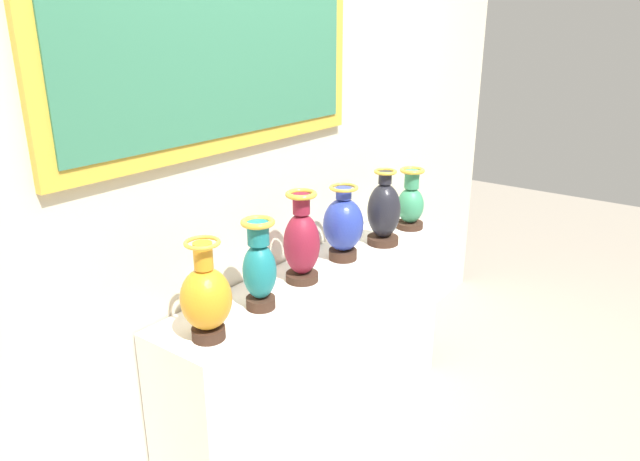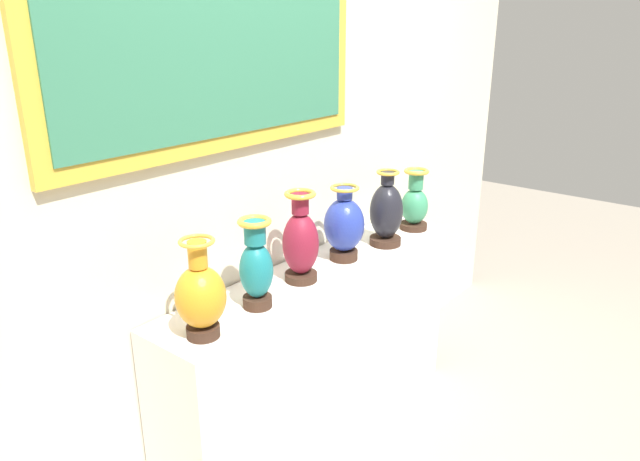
{
  "view_description": "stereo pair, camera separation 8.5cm",
  "coord_description": "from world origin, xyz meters",
  "px_view_note": "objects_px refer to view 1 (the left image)",
  "views": [
    {
      "loc": [
        -1.93,
        -1.45,
        1.94
      ],
      "look_at": [
        0.0,
        0.0,
        1.07
      ],
      "focal_mm": 33.2,
      "sensor_mm": 36.0,
      "label": 1
    },
    {
      "loc": [
        -1.88,
        -1.52,
        1.94
      ],
      "look_at": [
        0.0,
        0.0,
        1.07
      ],
      "focal_mm": 33.2,
      "sensor_mm": 36.0,
      "label": 2
    }
  ],
  "objects_px": {
    "vase_teal": "(259,267)",
    "vase_amber": "(206,298)",
    "vase_burgundy": "(302,242)",
    "vase_cobalt": "(343,225)",
    "vase_onyx": "(384,212)",
    "vase_jade": "(411,203)"
  },
  "relations": [
    {
      "from": "vase_cobalt",
      "to": "vase_jade",
      "type": "height_order",
      "value": "vase_cobalt"
    },
    {
      "from": "vase_burgundy",
      "to": "vase_onyx",
      "type": "xyz_separation_m",
      "value": [
        0.58,
        -0.04,
        -0.01
      ]
    },
    {
      "from": "vase_teal",
      "to": "vase_onyx",
      "type": "bearing_deg",
      "value": -1.03
    },
    {
      "from": "vase_teal",
      "to": "vase_amber",
      "type": "bearing_deg",
      "value": -177.57
    },
    {
      "from": "vase_burgundy",
      "to": "vase_amber",
      "type": "bearing_deg",
      "value": -175.92
    },
    {
      "from": "vase_onyx",
      "to": "vase_amber",
      "type": "bearing_deg",
      "value": 179.81
    },
    {
      "from": "vase_teal",
      "to": "vase_cobalt",
      "type": "bearing_deg",
      "value": 2.8
    },
    {
      "from": "vase_teal",
      "to": "vase_onyx",
      "type": "xyz_separation_m",
      "value": [
        0.88,
        -0.02,
        -0.0
      ]
    },
    {
      "from": "vase_teal",
      "to": "vase_burgundy",
      "type": "distance_m",
      "value": 0.29
    },
    {
      "from": "vase_amber",
      "to": "vase_teal",
      "type": "xyz_separation_m",
      "value": [
        0.28,
        0.01,
        0.01
      ]
    },
    {
      "from": "vase_amber",
      "to": "vase_teal",
      "type": "distance_m",
      "value": 0.28
    },
    {
      "from": "vase_amber",
      "to": "vase_jade",
      "type": "relative_size",
      "value": 1.12
    },
    {
      "from": "vase_cobalt",
      "to": "vase_onyx",
      "type": "xyz_separation_m",
      "value": [
        0.28,
        -0.04,
        -0.0
      ]
    },
    {
      "from": "vase_burgundy",
      "to": "vase_onyx",
      "type": "bearing_deg",
      "value": -4.38
    },
    {
      "from": "vase_teal",
      "to": "vase_onyx",
      "type": "height_order",
      "value": "vase_onyx"
    },
    {
      "from": "vase_teal",
      "to": "vase_jade",
      "type": "bearing_deg",
      "value": -0.36
    },
    {
      "from": "vase_teal",
      "to": "vase_burgundy",
      "type": "bearing_deg",
      "value": 5.67
    },
    {
      "from": "vase_cobalt",
      "to": "vase_onyx",
      "type": "relative_size",
      "value": 0.94
    },
    {
      "from": "vase_amber",
      "to": "vase_onyx",
      "type": "xyz_separation_m",
      "value": [
        1.16,
        -0.0,
        0.01
      ]
    },
    {
      "from": "vase_burgundy",
      "to": "vase_cobalt",
      "type": "relative_size",
      "value": 1.12
    },
    {
      "from": "vase_amber",
      "to": "vase_burgundy",
      "type": "bearing_deg",
      "value": 4.08
    },
    {
      "from": "vase_onyx",
      "to": "vase_jade",
      "type": "distance_m",
      "value": 0.29
    }
  ]
}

